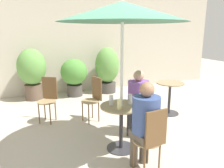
{
  "coord_description": "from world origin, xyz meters",
  "views": [
    {
      "loc": [
        -1.16,
        -2.71,
        1.83
      ],
      "look_at": [
        0.11,
        0.59,
        0.97
      ],
      "focal_mm": 35.0,
      "sensor_mm": 36.0,
      "label": 1
    }
  ],
  "objects_px": {
    "bistro_chair_1": "(141,103)",
    "seated_person_1": "(138,98)",
    "potted_plant_1": "(74,74)",
    "potted_plant_2": "(107,68)",
    "potted_plant_0": "(32,70)",
    "beer_glass_2": "(111,100)",
    "beer_glass_0": "(120,104)",
    "beer_glass_1": "(130,99)",
    "bistro_chair_3": "(94,95)",
    "umbrella": "(122,12)",
    "bistro_chair_2": "(48,95)",
    "cafe_table_near": "(121,120)",
    "seated_person_0": "(145,120)",
    "bistro_chair_0": "(152,137)",
    "cafe_table_far": "(170,93)"
  },
  "relations": [
    {
      "from": "bistro_chair_1",
      "to": "seated_person_1",
      "type": "height_order",
      "value": "seated_person_1"
    },
    {
      "from": "potted_plant_1",
      "to": "bistro_chair_2",
      "type": "bearing_deg",
      "value": -118.25
    },
    {
      "from": "potted_plant_0",
      "to": "potted_plant_2",
      "type": "bearing_deg",
      "value": -1.03
    },
    {
      "from": "seated_person_0",
      "to": "seated_person_1",
      "type": "relative_size",
      "value": 1.04
    },
    {
      "from": "bistro_chair_2",
      "to": "bistro_chair_3",
      "type": "bearing_deg",
      "value": 11.09
    },
    {
      "from": "cafe_table_near",
      "to": "potted_plant_0",
      "type": "height_order",
      "value": "potted_plant_0"
    },
    {
      "from": "cafe_table_near",
      "to": "bistro_chair_3",
      "type": "height_order",
      "value": "bistro_chair_3"
    },
    {
      "from": "bistro_chair_2",
      "to": "beer_glass_0",
      "type": "distance_m",
      "value": 1.94
    },
    {
      "from": "beer_glass_1",
      "to": "potted_plant_0",
      "type": "distance_m",
      "value": 3.49
    },
    {
      "from": "cafe_table_near",
      "to": "beer_glass_2",
      "type": "height_order",
      "value": "beer_glass_2"
    },
    {
      "from": "beer_glass_1",
      "to": "beer_glass_0",
      "type": "bearing_deg",
      "value": -146.65
    },
    {
      "from": "bistro_chair_1",
      "to": "cafe_table_near",
      "type": "bearing_deg",
      "value": -90.0
    },
    {
      "from": "beer_glass_2",
      "to": "bistro_chair_1",
      "type": "bearing_deg",
      "value": 26.23
    },
    {
      "from": "bistro_chair_0",
      "to": "bistro_chair_2",
      "type": "xyz_separation_m",
      "value": [
        -1.05,
        2.32,
        0.0
      ]
    },
    {
      "from": "seated_person_0",
      "to": "beer_glass_0",
      "type": "relative_size",
      "value": 7.93
    },
    {
      "from": "bistro_chair_0",
      "to": "seated_person_0",
      "type": "distance_m",
      "value": 0.23
    },
    {
      "from": "bistro_chair_1",
      "to": "umbrella",
      "type": "xyz_separation_m",
      "value": [
        -0.59,
        -0.45,
        1.55
      ]
    },
    {
      "from": "potted_plant_0",
      "to": "beer_glass_2",
      "type": "bearing_deg",
      "value": -71.01
    },
    {
      "from": "cafe_table_near",
      "to": "seated_person_0",
      "type": "distance_m",
      "value": 0.64
    },
    {
      "from": "bistro_chair_0",
      "to": "beer_glass_1",
      "type": "bearing_deg",
      "value": -102.29
    },
    {
      "from": "cafe_table_near",
      "to": "beer_glass_1",
      "type": "xyz_separation_m",
      "value": [
        0.16,
        0.03,
        0.31
      ]
    },
    {
      "from": "bistro_chair_1",
      "to": "bistro_chair_3",
      "type": "distance_m",
      "value": 1.04
    },
    {
      "from": "umbrella",
      "to": "seated_person_1",
      "type": "bearing_deg",
      "value": 37.67
    },
    {
      "from": "beer_glass_0",
      "to": "potted_plant_0",
      "type": "distance_m",
      "value": 3.56
    },
    {
      "from": "bistro_chair_1",
      "to": "bistro_chair_3",
      "type": "relative_size",
      "value": 1.0
    },
    {
      "from": "seated_person_1",
      "to": "beer_glass_0",
      "type": "height_order",
      "value": "seated_person_1"
    },
    {
      "from": "seated_person_1",
      "to": "beer_glass_0",
      "type": "xyz_separation_m",
      "value": [
        -0.56,
        -0.5,
        0.11
      ]
    },
    {
      "from": "seated_person_1",
      "to": "potted_plant_0",
      "type": "relative_size",
      "value": 0.85
    },
    {
      "from": "cafe_table_near",
      "to": "seated_person_0",
      "type": "xyz_separation_m",
      "value": [
        0.08,
        -0.59,
        0.22
      ]
    },
    {
      "from": "beer_glass_0",
      "to": "potted_plant_0",
      "type": "relative_size",
      "value": 0.11
    },
    {
      "from": "umbrella",
      "to": "bistro_chair_1",
      "type": "bearing_deg",
      "value": 37.67
    },
    {
      "from": "bistro_chair_1",
      "to": "beer_glass_2",
      "type": "xyz_separation_m",
      "value": [
        -0.72,
        -0.35,
        0.25
      ]
    },
    {
      "from": "bistro_chair_3",
      "to": "beer_glass_0",
      "type": "distance_m",
      "value": 1.41
    },
    {
      "from": "seated_person_1",
      "to": "beer_glass_1",
      "type": "bearing_deg",
      "value": -80.37
    },
    {
      "from": "potted_plant_1",
      "to": "potted_plant_2",
      "type": "bearing_deg",
      "value": 1.23
    },
    {
      "from": "seated_person_0",
      "to": "beer_glass_0",
      "type": "height_order",
      "value": "seated_person_0"
    },
    {
      "from": "seated_person_0",
      "to": "beer_glass_1",
      "type": "distance_m",
      "value": 0.63
    },
    {
      "from": "cafe_table_far",
      "to": "bistro_chair_3",
      "type": "xyz_separation_m",
      "value": [
        -1.69,
        0.24,
        0.06
      ]
    },
    {
      "from": "beer_glass_1",
      "to": "bistro_chair_1",
      "type": "bearing_deg",
      "value": 44.97
    },
    {
      "from": "potted_plant_0",
      "to": "bistro_chair_3",
      "type": "bearing_deg",
      "value": -60.2
    },
    {
      "from": "bistro_chair_0",
      "to": "seated_person_1",
      "type": "height_order",
      "value": "seated_person_1"
    },
    {
      "from": "bistro_chair_2",
      "to": "beer_glass_1",
      "type": "relative_size",
      "value": 5.71
    },
    {
      "from": "cafe_table_far",
      "to": "seated_person_0",
      "type": "relative_size",
      "value": 0.59
    },
    {
      "from": "bistro_chair_0",
      "to": "bistro_chair_2",
      "type": "bearing_deg",
      "value": -73.38
    },
    {
      "from": "beer_glass_0",
      "to": "potted_plant_2",
      "type": "height_order",
      "value": "potted_plant_2"
    },
    {
      "from": "beer_glass_2",
      "to": "potted_plant_1",
      "type": "height_order",
      "value": "potted_plant_1"
    },
    {
      "from": "beer_glass_0",
      "to": "beer_glass_2",
      "type": "distance_m",
      "value": 0.24
    },
    {
      "from": "cafe_table_near",
      "to": "bistro_chair_2",
      "type": "height_order",
      "value": "bistro_chair_2"
    },
    {
      "from": "bistro_chair_1",
      "to": "bistro_chair_3",
      "type": "bearing_deg",
      "value": -178.17
    },
    {
      "from": "bistro_chair_0",
      "to": "potted_plant_1",
      "type": "relative_size",
      "value": 0.85
    }
  ]
}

